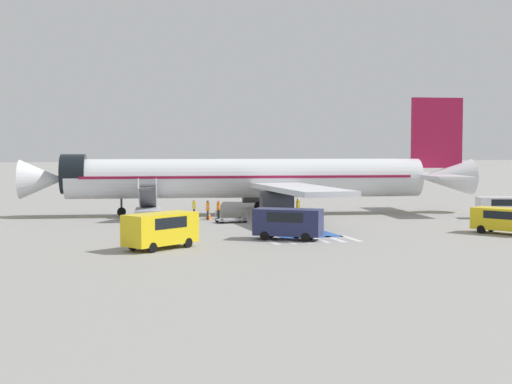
{
  "coord_description": "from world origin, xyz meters",
  "views": [
    {
      "loc": [
        -16.8,
        -66.82,
        6.39
      ],
      "look_at": [
        1.81,
        -0.15,
        2.22
      ],
      "focal_mm": 50.0,
      "sensor_mm": 36.0,
      "label": 1
    }
  ],
  "objects_px": {
    "ground_crew_1": "(298,206)",
    "ground_crew_3": "(208,209)",
    "airliner": "(254,178)",
    "service_van_0": "(502,205)",
    "service_van_1": "(288,221)",
    "service_van_2": "(505,218)",
    "baggage_cart": "(231,220)",
    "service_van_3": "(161,228)",
    "ground_crew_0": "(218,208)",
    "ground_crew_2": "(194,207)",
    "boarding_stairs_forward": "(148,210)",
    "fuel_tanker": "(263,184)",
    "traffic_cone_0": "(208,215)"
  },
  "relations": [
    {
      "from": "service_van_1",
      "to": "fuel_tanker",
      "type": "bearing_deg",
      "value": -161.32
    },
    {
      "from": "ground_crew_1",
      "to": "service_van_1",
      "type": "bearing_deg",
      "value": 154.75
    },
    {
      "from": "fuel_tanker",
      "to": "service_van_3",
      "type": "relative_size",
      "value": 1.82
    },
    {
      "from": "service_van_3",
      "to": "fuel_tanker",
      "type": "bearing_deg",
      "value": -57.52
    },
    {
      "from": "ground_crew_1",
      "to": "ground_crew_3",
      "type": "distance_m",
      "value": 8.44
    },
    {
      "from": "service_van_3",
      "to": "ground_crew_1",
      "type": "bearing_deg",
      "value": -75.78
    },
    {
      "from": "ground_crew_0",
      "to": "ground_crew_3",
      "type": "relative_size",
      "value": 0.93
    },
    {
      "from": "baggage_cart",
      "to": "traffic_cone_0",
      "type": "height_order",
      "value": "baggage_cart"
    },
    {
      "from": "baggage_cart",
      "to": "ground_crew_2",
      "type": "relative_size",
      "value": 1.55
    },
    {
      "from": "traffic_cone_0",
      "to": "fuel_tanker",
      "type": "bearing_deg",
      "value": 64.69
    },
    {
      "from": "ground_crew_1",
      "to": "ground_crew_2",
      "type": "xyz_separation_m",
      "value": [
        -9.3,
        2.51,
        -0.07
      ]
    },
    {
      "from": "airliner",
      "to": "ground_crew_1",
      "type": "distance_m",
      "value": 5.98
    },
    {
      "from": "boarding_stairs_forward",
      "to": "ground_crew_1",
      "type": "xyz_separation_m",
      "value": [
        13.66,
        -1.62,
        0.11
      ]
    },
    {
      "from": "boarding_stairs_forward",
      "to": "ground_crew_3",
      "type": "distance_m",
      "value": 5.36
    },
    {
      "from": "ground_crew_1",
      "to": "traffic_cone_0",
      "type": "height_order",
      "value": "ground_crew_1"
    },
    {
      "from": "boarding_stairs_forward",
      "to": "ground_crew_1",
      "type": "height_order",
      "value": "boarding_stairs_forward"
    },
    {
      "from": "ground_crew_2",
      "to": "ground_crew_3",
      "type": "height_order",
      "value": "ground_crew_3"
    },
    {
      "from": "ground_crew_3",
      "to": "airliner",
      "type": "bearing_deg",
      "value": -52.43
    },
    {
      "from": "service_van_3",
      "to": "ground_crew_3",
      "type": "xyz_separation_m",
      "value": [
        6.69,
        17.35,
        -0.32
      ]
    },
    {
      "from": "fuel_tanker",
      "to": "service_van_0",
      "type": "xyz_separation_m",
      "value": [
        12.92,
        -34.73,
        -0.56
      ]
    },
    {
      "from": "ground_crew_1",
      "to": "baggage_cart",
      "type": "bearing_deg",
      "value": 104.14
    },
    {
      "from": "service_van_3",
      "to": "traffic_cone_0",
      "type": "distance_m",
      "value": 19.43
    },
    {
      "from": "boarding_stairs_forward",
      "to": "ground_crew_3",
      "type": "relative_size",
      "value": 3.03
    },
    {
      "from": "service_van_0",
      "to": "ground_crew_3",
      "type": "distance_m",
      "value": 27.1
    },
    {
      "from": "ground_crew_2",
      "to": "traffic_cone_0",
      "type": "relative_size",
      "value": 2.59
    },
    {
      "from": "service_van_2",
      "to": "baggage_cart",
      "type": "bearing_deg",
      "value": -70.03
    },
    {
      "from": "service_van_3",
      "to": "traffic_cone_0",
      "type": "relative_size",
      "value": 7.65
    },
    {
      "from": "service_van_1",
      "to": "ground_crew_2",
      "type": "xyz_separation_m",
      "value": [
        -3.51,
        17.18,
        -0.29
      ]
    },
    {
      "from": "fuel_tanker",
      "to": "baggage_cart",
      "type": "distance_m",
      "value": 33.97
    },
    {
      "from": "service_van_0",
      "to": "service_van_1",
      "type": "xyz_separation_m",
      "value": [
        -23.85,
        -9.43,
        0.11
      ]
    },
    {
      "from": "ground_crew_1",
      "to": "traffic_cone_0",
      "type": "distance_m",
      "value": 8.33
    },
    {
      "from": "boarding_stairs_forward",
      "to": "traffic_cone_0",
      "type": "relative_size",
      "value": 8.0
    },
    {
      "from": "baggage_cart",
      "to": "ground_crew_0",
      "type": "distance_m",
      "value": 3.86
    },
    {
      "from": "airliner",
      "to": "fuel_tanker",
      "type": "height_order",
      "value": "airliner"
    },
    {
      "from": "service_van_3",
      "to": "traffic_cone_0",
      "type": "xyz_separation_m",
      "value": [
        6.91,
        18.13,
        -1.02
      ]
    },
    {
      "from": "boarding_stairs_forward",
      "to": "ground_crew_0",
      "type": "height_order",
      "value": "boarding_stairs_forward"
    },
    {
      "from": "airliner",
      "to": "ground_crew_1",
      "type": "xyz_separation_m",
      "value": [
        2.96,
        -4.57,
        -2.47
      ]
    },
    {
      "from": "service_van_0",
      "to": "ground_crew_2",
      "type": "bearing_deg",
      "value": -87.99
    },
    {
      "from": "airliner",
      "to": "boarding_stairs_forward",
      "type": "relative_size",
      "value": 8.14
    },
    {
      "from": "ground_crew_1",
      "to": "service_van_2",
      "type": "bearing_deg",
      "value": -148.92
    },
    {
      "from": "service_van_2",
      "to": "ground_crew_0",
      "type": "distance_m",
      "value": 25.21
    },
    {
      "from": "airliner",
      "to": "ground_crew_1",
      "type": "height_order",
      "value": "airliner"
    },
    {
      "from": "fuel_tanker",
      "to": "baggage_cart",
      "type": "height_order",
      "value": "fuel_tanker"
    },
    {
      "from": "baggage_cart",
      "to": "service_van_3",
      "type": "bearing_deg",
      "value": 144.81
    },
    {
      "from": "ground_crew_0",
      "to": "ground_crew_3",
      "type": "height_order",
      "value": "ground_crew_3"
    },
    {
      "from": "service_van_2",
      "to": "ground_crew_2",
      "type": "xyz_separation_m",
      "value": [
        -20.33,
        18.37,
        -0.16
      ]
    },
    {
      "from": "service_van_3",
      "to": "ground_crew_0",
      "type": "height_order",
      "value": "service_van_3"
    },
    {
      "from": "airliner",
      "to": "service_van_3",
      "type": "distance_m",
      "value": 24.74
    },
    {
      "from": "service_van_0",
      "to": "baggage_cart",
      "type": "relative_size",
      "value": 1.74
    },
    {
      "from": "service_van_0",
      "to": "ground_crew_2",
      "type": "height_order",
      "value": "service_van_0"
    }
  ]
}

